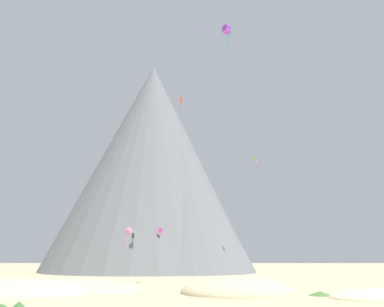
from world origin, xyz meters
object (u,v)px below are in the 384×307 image
(bush_low_patch, at_px, (261,285))
(kite_violet_high, at_px, (228,29))
(kite_black_low, at_px, (134,237))
(kite_pink_low, at_px, (130,231))
(bush_ridge_crest, at_px, (94,288))
(bush_mid_center, at_px, (25,298))
(kite_red_high, at_px, (182,101))
(bush_far_left, at_px, (2,306))
(kite_magenta_low, at_px, (161,231))
(bush_near_right, at_px, (322,293))
(kite_gold_mid, at_px, (257,161))
(rock_massif, at_px, (156,176))
(bush_scatter_east, at_px, (20,307))

(bush_low_patch, height_order, kite_violet_high, kite_violet_high)
(kite_violet_high, height_order, kite_black_low, kite_violet_high)
(bush_low_patch, xyz_separation_m, kite_pink_low, (-21.79, 23.60, 8.64))
(kite_black_low, bearing_deg, bush_ridge_crest, -127.78)
(bush_mid_center, xyz_separation_m, kite_red_high, (14.44, 38.22, 36.85))
(bush_low_patch, relative_size, bush_far_left, 1.02)
(kite_magenta_low, bearing_deg, bush_far_left, -42.43)
(kite_magenta_low, xyz_separation_m, kite_black_low, (-3.29, -19.46, -2.36))
(bush_near_right, xyz_separation_m, kite_pink_low, (-27.08, 32.65, 8.84))
(bush_low_patch, relative_size, kite_magenta_low, 1.39)
(bush_mid_center, relative_size, bush_far_left, 1.26)
(kite_red_high, height_order, kite_gold_mid, kite_red_high)
(bush_mid_center, height_order, rock_massif, rock_massif)
(bush_mid_center, xyz_separation_m, bush_far_left, (0.64, -6.15, -0.00))
(bush_mid_center, distance_m, bush_scatter_east, 8.58)
(bush_ridge_crest, height_order, kite_violet_high, kite_violet_high)
(kite_gold_mid, bearing_deg, bush_ridge_crest, -4.56)
(bush_scatter_east, height_order, kite_red_high, kite_red_high)
(rock_massif, bearing_deg, bush_mid_center, -94.29)
(kite_pink_low, bearing_deg, kite_gold_mid, 33.95)
(kite_red_high, bearing_deg, bush_scatter_east, -108.32)
(bush_far_left, bearing_deg, bush_scatter_east, -39.43)
(bush_mid_center, height_order, bush_ridge_crest, bush_ridge_crest)
(bush_near_right, bearing_deg, kite_red_high, 116.86)
(bush_far_left, height_order, kite_violet_high, kite_violet_high)
(kite_black_low, bearing_deg, kite_pink_low, 73.42)
(rock_massif, xyz_separation_m, kite_magenta_low, (3.92, -25.33, -17.89))
(bush_ridge_crest, bearing_deg, kite_violet_high, 8.82)
(bush_mid_center, bearing_deg, kite_gold_mid, 56.29)
(bush_near_right, height_order, kite_red_high, kite_red_high)
(bush_scatter_east, height_order, bush_far_left, bush_scatter_east)
(kite_black_low, bearing_deg, kite_violet_high, -76.77)
(kite_pink_low, bearing_deg, kite_violet_high, -38.62)
(kite_magenta_low, distance_m, kite_gold_mid, 27.38)
(bush_far_left, relative_size, kite_violet_high, 0.39)
(kite_violet_high, bearing_deg, kite_gold_mid, -52.74)
(kite_red_high, bearing_deg, bush_low_patch, -68.89)
(kite_pink_low, bearing_deg, kite_red_high, 16.99)
(bush_near_right, height_order, kite_magenta_low, kite_magenta_low)
(rock_massif, xyz_separation_m, kite_red_high, (8.84, -36.48, 9.30))
(bush_near_right, distance_m, kite_magenta_low, 50.25)
(bush_mid_center, relative_size, rock_massif, 0.03)
(bush_ridge_crest, distance_m, kite_red_high, 46.89)
(bush_near_right, distance_m, kite_red_high, 52.30)
(kite_pink_low, relative_size, kite_gold_mid, 1.40)
(bush_near_right, distance_m, bush_low_patch, 10.48)
(bush_mid_center, height_order, kite_magenta_low, kite_magenta_low)
(bush_near_right, height_order, bush_low_patch, bush_low_patch)
(kite_violet_high, xyz_separation_m, kite_gold_mid, (9.45, 33.91, -13.42))
(rock_massif, bearing_deg, bush_ridge_crest, -91.30)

